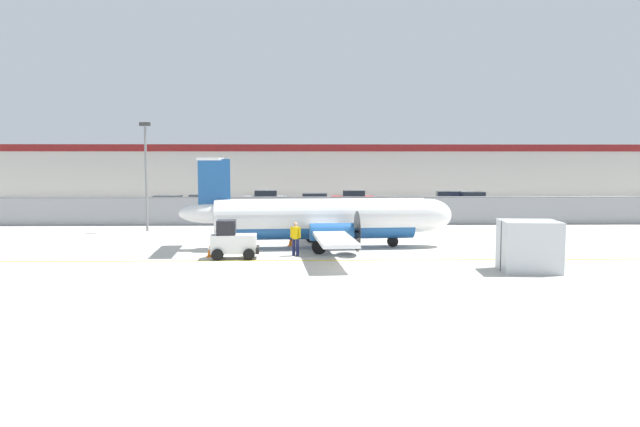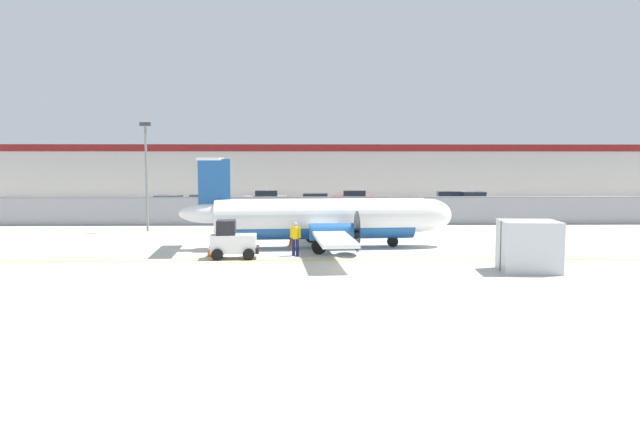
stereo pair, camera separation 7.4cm
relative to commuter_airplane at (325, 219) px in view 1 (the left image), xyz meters
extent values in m
plane|color=#BCB7AD|center=(1.00, -6.24, -1.60)|extent=(140.00, 140.00, 0.00)
cube|color=yellow|center=(1.00, -4.24, -1.60)|extent=(84.00, 0.20, 0.01)
cube|color=gray|center=(1.00, 11.76, -0.60)|extent=(98.00, 0.04, 2.00)
cylinder|color=slate|center=(1.00, 11.76, 0.45)|extent=(98.00, 0.10, 0.10)
cube|color=#38383A|center=(1.00, 23.26, -1.54)|extent=(98.00, 17.00, 0.12)
cube|color=beige|center=(1.00, 41.76, 1.65)|extent=(91.00, 8.00, 6.50)
cube|color=maroon|center=(1.00, 37.76, 4.50)|extent=(91.00, 0.20, 0.80)
cylinder|color=white|center=(-0.27, -0.02, 0.15)|extent=(11.50, 2.76, 1.90)
ellipsoid|color=white|center=(5.70, 0.43, 0.15)|extent=(2.76, 2.00, 1.80)
ellipsoid|color=white|center=(-6.24, -0.47, 0.35)|extent=(3.28, 1.29, 1.05)
cylinder|color=#1E5193|center=(-0.27, -0.02, -0.38)|extent=(10.31, 2.25, 1.48)
cube|color=white|center=(-0.17, -0.01, -0.42)|extent=(2.81, 16.08, 0.18)
cylinder|color=#1E5193|center=(-0.17, 2.59, -0.42)|extent=(2.26, 1.06, 0.90)
cone|color=black|center=(0.98, 2.68, -0.42)|extent=(0.48, 0.47, 0.44)
cylinder|color=#262626|center=(1.13, 2.69, -0.42)|extent=(0.20, 2.10, 2.10)
cylinder|color=#1E5193|center=(0.23, -2.59, -0.42)|extent=(2.26, 1.06, 0.90)
cone|color=black|center=(1.38, -2.50, -0.42)|extent=(0.48, 0.47, 0.44)
cylinder|color=#262626|center=(1.52, -2.49, -0.42)|extent=(0.20, 2.10, 2.10)
cube|color=#1E5193|center=(-5.95, -0.45, 1.70)|extent=(1.71, 0.31, 3.10)
cube|color=white|center=(-6.09, -0.46, 3.25)|extent=(1.46, 4.87, 0.14)
cylinder|color=#59595B|center=(3.74, 0.28, -0.82)|extent=(0.15, 0.15, 0.97)
cylinder|color=black|center=(3.74, 0.28, -1.30)|extent=(0.61, 0.26, 0.60)
cylinder|color=#59595B|center=(-0.73, 2.16, -0.78)|extent=(0.15, 0.15, 0.90)
cylinder|color=black|center=(-0.73, 2.16, -1.22)|extent=(0.77, 0.28, 0.76)
cylinder|color=#59595B|center=(-0.40, -2.25, -0.78)|extent=(0.15, 0.15, 0.90)
cylinder|color=black|center=(-0.40, -2.25, -1.22)|extent=(0.77, 0.28, 0.76)
cube|color=silver|center=(-4.59, -3.55, -0.87)|extent=(2.25, 1.21, 0.90)
cube|color=black|center=(-4.94, -3.56, -0.07)|extent=(0.95, 1.04, 0.70)
cube|color=black|center=(-3.44, -3.49, -1.17)|extent=(0.21, 1.11, 0.30)
cylinder|color=black|center=(-3.87, -2.91, -1.32)|extent=(0.57, 0.21, 0.56)
cylinder|color=black|center=(-3.81, -4.11, -1.32)|extent=(0.57, 0.21, 0.56)
cylinder|color=black|center=(-5.37, -2.98, -1.32)|extent=(0.57, 0.21, 0.56)
cylinder|color=black|center=(-5.31, -4.18, -1.32)|extent=(0.57, 0.21, 0.56)
cylinder|color=#191E4C|center=(-1.49, -2.76, -1.18)|extent=(0.20, 0.20, 0.85)
cylinder|color=#191E4C|center=(-1.69, -2.70, -1.18)|extent=(0.20, 0.20, 0.85)
cylinder|color=yellow|center=(-1.59, -2.73, -0.45)|extent=(0.42, 0.42, 0.60)
cylinder|color=yellow|center=(-1.38, -2.79, -0.42)|extent=(0.12, 0.12, 0.55)
cylinder|color=yellow|center=(-1.80, -2.67, -0.42)|extent=(0.12, 0.12, 0.55)
sphere|color=tan|center=(-1.59, -2.73, -0.01)|extent=(0.22, 0.22, 0.22)
cube|color=#B7BCC1|center=(8.56, -7.37, -0.50)|extent=(2.54, 2.17, 2.20)
cube|color=#333338|center=(8.56, -7.37, -0.50)|extent=(2.44, 0.25, 2.20)
cube|color=orange|center=(-1.90, 0.74, -1.58)|extent=(0.36, 0.36, 0.04)
cone|color=orange|center=(-1.90, 0.74, -1.26)|extent=(0.28, 0.28, 0.60)
cylinder|color=white|center=(-1.90, 0.74, -1.18)|extent=(0.17, 0.17, 0.08)
cube|color=orange|center=(-4.13, -1.42, -1.58)|extent=(0.36, 0.36, 0.04)
cone|color=orange|center=(-4.13, -1.42, -1.26)|extent=(0.28, 0.28, 0.60)
cylinder|color=white|center=(-4.13, -1.42, -1.18)|extent=(0.17, 0.17, 0.08)
cube|color=orange|center=(-5.83, -3.04, -1.58)|extent=(0.36, 0.36, 0.04)
cone|color=orange|center=(-5.83, -3.04, -1.26)|extent=(0.28, 0.28, 0.60)
cylinder|color=white|center=(-5.83, -3.04, -1.18)|extent=(0.17, 0.17, 0.08)
cube|color=slate|center=(-12.81, 20.25, -0.86)|extent=(4.30, 1.97, 0.80)
cube|color=#262D38|center=(-12.96, 20.26, -0.18)|extent=(2.30, 1.70, 0.56)
cylinder|color=black|center=(-11.36, 21.05, -1.18)|extent=(0.61, 0.24, 0.60)
cylinder|color=black|center=(-11.48, 19.26, -1.18)|extent=(0.61, 0.24, 0.60)
cylinder|color=black|center=(-14.15, 21.24, -1.18)|extent=(0.61, 0.24, 0.60)
cylinder|color=black|center=(-14.27, 19.44, -1.18)|extent=(0.61, 0.24, 0.60)
cube|color=gray|center=(-10.01, 21.32, -0.86)|extent=(4.29, 1.94, 0.80)
cube|color=#262D38|center=(-10.16, 21.31, -0.18)|extent=(2.29, 1.68, 0.56)
cylinder|color=black|center=(-8.66, 22.30, -1.18)|extent=(0.61, 0.23, 0.60)
cylinder|color=black|center=(-8.56, 20.51, -1.18)|extent=(0.61, 0.23, 0.60)
cylinder|color=black|center=(-11.46, 22.14, -1.18)|extent=(0.61, 0.23, 0.60)
cylinder|color=black|center=(-11.35, 20.34, -1.18)|extent=(0.61, 0.23, 0.60)
cube|color=gray|center=(-5.17, 28.67, -0.86)|extent=(4.27, 1.87, 0.80)
cube|color=#262D38|center=(-5.02, 28.68, -0.18)|extent=(2.26, 1.65, 0.56)
cylinder|color=black|center=(-6.53, 27.71, -1.18)|extent=(0.61, 0.22, 0.60)
cylinder|color=black|center=(-6.61, 29.51, -1.18)|extent=(0.61, 0.22, 0.60)
cylinder|color=black|center=(-3.74, 27.83, -1.18)|extent=(0.61, 0.22, 0.60)
cylinder|color=black|center=(-3.81, 29.63, -1.18)|extent=(0.61, 0.22, 0.60)
cube|color=#19662D|center=(-0.32, 23.51, -0.86)|extent=(4.31, 2.00, 0.80)
cube|color=#262D38|center=(-0.17, 23.49, -0.18)|extent=(2.31, 1.72, 0.56)
cylinder|color=black|center=(-1.78, 22.71, -1.18)|extent=(0.61, 0.24, 0.60)
cylinder|color=black|center=(-1.65, 24.51, -1.18)|extent=(0.61, 0.24, 0.60)
cylinder|color=black|center=(1.01, 22.51, -1.18)|extent=(0.61, 0.24, 0.60)
cylinder|color=black|center=(1.14, 24.30, -1.18)|extent=(0.61, 0.24, 0.60)
cube|color=red|center=(3.66, 28.45, -0.86)|extent=(4.30, 1.96, 0.80)
cube|color=#262D38|center=(3.81, 28.44, -0.18)|extent=(2.30, 1.70, 0.56)
cylinder|color=black|center=(2.21, 27.64, -1.18)|extent=(0.61, 0.24, 0.60)
cylinder|color=black|center=(2.32, 29.44, -1.18)|extent=(0.61, 0.24, 0.60)
cylinder|color=black|center=(5.00, 27.46, -1.18)|extent=(0.61, 0.24, 0.60)
cylinder|color=black|center=(5.12, 29.26, -1.18)|extent=(0.61, 0.24, 0.60)
cube|color=silver|center=(7.31, 18.21, -0.86)|extent=(4.38, 2.22, 0.80)
cube|color=#262D38|center=(7.45, 18.23, -0.18)|extent=(2.38, 1.83, 0.56)
cylinder|color=black|center=(6.03, 17.14, -1.18)|extent=(0.62, 0.27, 0.60)
cylinder|color=black|center=(5.80, 18.92, -1.18)|extent=(0.62, 0.27, 0.60)
cylinder|color=black|center=(8.81, 17.49, -1.18)|extent=(0.62, 0.27, 0.60)
cylinder|color=black|center=(8.58, 19.28, -1.18)|extent=(0.62, 0.27, 0.60)
cube|color=silver|center=(12.75, 26.70, -0.86)|extent=(4.33, 2.06, 0.80)
cube|color=#262D38|center=(12.90, 26.69, -0.18)|extent=(2.33, 1.75, 0.56)
cylinder|color=black|center=(11.28, 25.92, -1.18)|extent=(0.62, 0.25, 0.60)
cylinder|color=black|center=(11.43, 27.72, -1.18)|extent=(0.62, 0.25, 0.60)
cylinder|color=black|center=(14.06, 25.68, -1.18)|extent=(0.62, 0.25, 0.60)
cylinder|color=black|center=(14.22, 27.47, -1.18)|extent=(0.62, 0.25, 0.60)
cube|color=navy|center=(14.84, 25.66, -0.86)|extent=(4.28, 1.90, 0.80)
cube|color=#262D38|center=(14.99, 25.67, -0.18)|extent=(2.27, 1.66, 0.56)
cylinder|color=black|center=(13.48, 24.69, -1.18)|extent=(0.61, 0.23, 0.60)
cylinder|color=black|center=(13.40, 26.49, -1.18)|extent=(0.61, 0.23, 0.60)
cylinder|color=black|center=(16.28, 24.83, -1.18)|extent=(0.61, 0.23, 0.60)
cylinder|color=black|center=(16.19, 26.62, -1.18)|extent=(0.61, 0.23, 0.60)
cylinder|color=slate|center=(-11.70, 8.10, 1.90)|extent=(0.16, 0.16, 7.00)
cube|color=#333333|center=(-11.70, 8.10, 5.55)|extent=(0.70, 0.30, 0.24)
camera|label=1|loc=(-1.13, -33.78, 3.26)|focal=35.00mm
camera|label=2|loc=(-1.06, -33.79, 3.26)|focal=35.00mm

